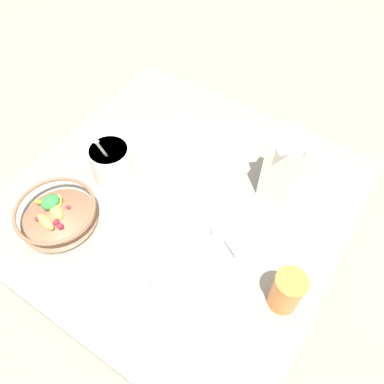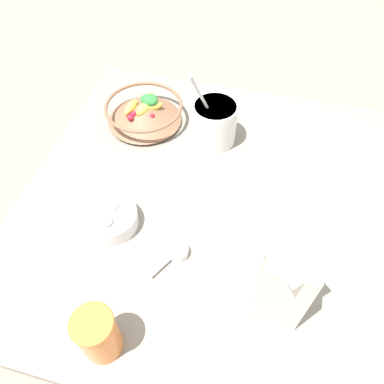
% 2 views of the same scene
% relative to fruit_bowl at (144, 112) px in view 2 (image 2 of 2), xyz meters
% --- Properties ---
extents(ground_plane, '(6.00, 6.00, 0.00)m').
position_rel_fruit_bowl_xyz_m(ground_plane, '(-0.25, -0.27, -0.07)').
color(ground_plane, gray).
extents(countertop, '(0.98, 0.98, 0.03)m').
position_rel_fruit_bowl_xyz_m(countertop, '(-0.25, -0.27, -0.06)').
color(countertop, gray).
rests_on(countertop, ground_plane).
extents(fruit_bowl, '(0.23, 0.23, 0.08)m').
position_rel_fruit_bowl_xyz_m(fruit_bowl, '(0.00, 0.00, 0.00)').
color(fruit_bowl, brown).
rests_on(fruit_bowl, countertop).
extents(milk_carton, '(0.09, 0.09, 0.27)m').
position_rel_fruit_bowl_xyz_m(milk_carton, '(-0.48, -0.46, 0.10)').
color(milk_carton, silver).
rests_on(milk_carton, countertop).
extents(yogurt_tub, '(0.13, 0.14, 0.24)m').
position_rel_fruit_bowl_xyz_m(yogurt_tub, '(-0.02, -0.22, 0.03)').
color(yogurt_tub, white).
rests_on(yogurt_tub, countertop).
extents(drinking_cup, '(0.08, 0.08, 0.13)m').
position_rel_fruit_bowl_xyz_m(drinking_cup, '(-0.65, -0.14, 0.03)').
color(drinking_cup, orange).
rests_on(drinking_cup, countertop).
extents(measuring_scoop, '(0.10, 0.07, 0.02)m').
position_rel_fruit_bowl_xyz_m(measuring_scoop, '(-0.42, -0.22, -0.03)').
color(measuring_scoop, white).
rests_on(measuring_scoop, countertop).
extents(garlic_bowl, '(0.13, 0.13, 0.07)m').
position_rel_fruit_bowl_xyz_m(garlic_bowl, '(-0.38, -0.04, -0.02)').
color(garlic_bowl, white).
rests_on(garlic_bowl, countertop).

